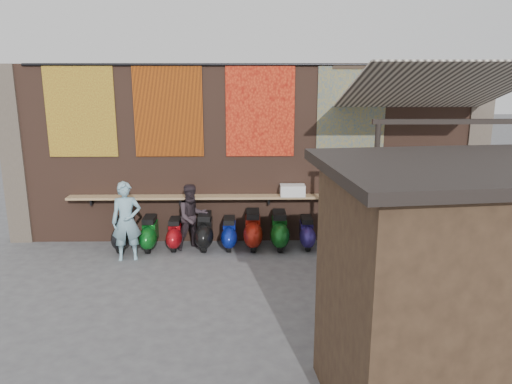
# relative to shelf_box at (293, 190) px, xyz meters

# --- Properties ---
(ground) EXTENTS (70.00, 70.00, 0.00)m
(ground) POSITION_rel_shelf_box_xyz_m (-1.02, -2.30, -1.25)
(ground) COLOR #474749
(ground) RESTS_ON ground
(brick_wall) EXTENTS (10.00, 0.40, 4.00)m
(brick_wall) POSITION_rel_shelf_box_xyz_m (-1.02, 0.40, 0.75)
(brick_wall) COLOR brown
(brick_wall) RESTS_ON ground
(pier_left) EXTENTS (0.50, 0.50, 4.00)m
(pier_left) POSITION_rel_shelf_box_xyz_m (-6.22, 0.40, 0.75)
(pier_left) COLOR #4C4238
(pier_left) RESTS_ON ground
(pier_right) EXTENTS (0.50, 0.50, 4.00)m
(pier_right) POSITION_rel_shelf_box_xyz_m (4.18, 0.40, 0.75)
(pier_right) COLOR #4C4238
(pier_right) RESTS_ON ground
(eating_counter) EXTENTS (8.00, 0.32, 0.05)m
(eating_counter) POSITION_rel_shelf_box_xyz_m (-1.02, 0.03, -0.15)
(eating_counter) COLOR #9E7A51
(eating_counter) RESTS_ON brick_wall
(shelf_box) EXTENTS (0.55, 0.31, 0.25)m
(shelf_box) POSITION_rel_shelf_box_xyz_m (0.00, 0.00, 0.00)
(shelf_box) COLOR white
(shelf_box) RESTS_ON eating_counter
(tapestry_redgold) EXTENTS (1.50, 0.02, 2.00)m
(tapestry_redgold) POSITION_rel_shelf_box_xyz_m (-4.62, 0.18, 1.75)
(tapestry_redgold) COLOR maroon
(tapestry_redgold) RESTS_ON brick_wall
(tapestry_sun) EXTENTS (1.50, 0.02, 2.00)m
(tapestry_sun) POSITION_rel_shelf_box_xyz_m (-2.72, 0.18, 1.75)
(tapestry_sun) COLOR #DE570D
(tapestry_sun) RESTS_ON brick_wall
(tapestry_orange) EXTENTS (1.50, 0.02, 2.00)m
(tapestry_orange) POSITION_rel_shelf_box_xyz_m (-0.72, 0.18, 1.75)
(tapestry_orange) COLOR red
(tapestry_orange) RESTS_ON brick_wall
(tapestry_multi) EXTENTS (1.50, 0.02, 2.00)m
(tapestry_multi) POSITION_rel_shelf_box_xyz_m (1.28, 0.18, 1.75)
(tapestry_multi) COLOR navy
(tapestry_multi) RESTS_ON brick_wall
(hang_rail) EXTENTS (9.50, 0.06, 0.06)m
(hang_rail) POSITION_rel_shelf_box_xyz_m (-1.02, 0.17, 2.73)
(hang_rail) COLOR black
(hang_rail) RESTS_ON brick_wall
(scooter_stool_0) EXTENTS (0.34, 0.76, 0.72)m
(scooter_stool_0) POSITION_rel_shelf_box_xyz_m (-3.78, -0.30, -0.89)
(scooter_stool_0) COLOR black
(scooter_stool_0) RESTS_ON ground
(scooter_stool_1) EXTENTS (0.35, 0.77, 0.73)m
(scooter_stool_1) POSITION_rel_shelf_box_xyz_m (-3.17, -0.33, -0.89)
(scooter_stool_1) COLOR #0C5919
(scooter_stool_1) RESTS_ON ground
(scooter_stool_2) EXTENTS (0.32, 0.71, 0.67)m
(scooter_stool_2) POSITION_rel_shelf_box_xyz_m (-2.62, -0.29, -0.91)
(scooter_stool_2) COLOR maroon
(scooter_stool_2) RESTS_ON ground
(scooter_stool_3) EXTENTS (0.37, 0.82, 0.78)m
(scooter_stool_3) POSITION_rel_shelf_box_xyz_m (-1.96, -0.27, -0.86)
(scooter_stool_3) COLOR black
(scooter_stool_3) RESTS_ON ground
(scooter_stool_4) EXTENTS (0.33, 0.72, 0.69)m
(scooter_stool_4) POSITION_rel_shelf_box_xyz_m (-1.42, -0.30, -0.91)
(scooter_stool_4) COLOR navy
(scooter_stool_4) RESTS_ON ground
(scooter_stool_5) EXTENTS (0.39, 0.87, 0.83)m
(scooter_stool_5) POSITION_rel_shelf_box_xyz_m (-0.89, -0.26, -0.84)
(scooter_stool_5) COLOR maroon
(scooter_stool_5) RESTS_ON ground
(scooter_stool_6) EXTENTS (0.38, 0.85, 0.81)m
(scooter_stool_6) POSITION_rel_shelf_box_xyz_m (-0.31, -0.28, -0.85)
(scooter_stool_6) COLOR #0D4413
(scooter_stool_6) RESTS_ON ground
(scooter_stool_7) EXTENTS (0.33, 0.73, 0.69)m
(scooter_stool_7) POSITION_rel_shelf_box_xyz_m (0.31, -0.28, -0.91)
(scooter_stool_7) COLOR navy
(scooter_stool_7) RESTS_ON ground
(diner_left) EXTENTS (0.67, 0.50, 1.66)m
(diner_left) POSITION_rel_shelf_box_xyz_m (-3.51, -0.90, -0.42)
(diner_left) COLOR #7EA9B8
(diner_left) RESTS_ON ground
(diner_right) EXTENTS (0.89, 0.82, 1.47)m
(diner_right) POSITION_rel_shelf_box_xyz_m (-2.22, -0.30, -0.52)
(diner_right) COLOR #2D2328
(diner_right) RESTS_ON ground
(shopper_navy) EXTENTS (1.01, 0.46, 1.70)m
(shopper_navy) POSITION_rel_shelf_box_xyz_m (2.19, -2.87, -0.40)
(shopper_navy) COLOR black
(shopper_navy) RESTS_ON ground
(shopper_grey) EXTENTS (1.15, 1.05, 1.55)m
(shopper_grey) POSITION_rel_shelf_box_xyz_m (2.56, -2.71, -0.48)
(shopper_grey) COLOR slate
(shopper_grey) RESTS_ON ground
(shopper_tan) EXTENTS (1.01, 0.92, 1.73)m
(shopper_tan) POSITION_rel_shelf_box_xyz_m (2.55, -1.72, -0.39)
(shopper_tan) COLOR #966B5F
(shopper_tan) RESTS_ON ground
(market_stall) EXTENTS (2.81, 2.24, 2.83)m
(market_stall) POSITION_rel_shelf_box_xyz_m (1.27, -5.72, 0.16)
(market_stall) COLOR black
(market_stall) RESTS_ON ground
(stall_roof) EXTENTS (3.16, 2.56, 0.12)m
(stall_roof) POSITION_rel_shelf_box_xyz_m (1.27, -5.72, 1.64)
(stall_roof) COLOR black
(stall_roof) RESTS_ON market_stall
(stall_sign) EXTENTS (1.20, 0.17, 0.50)m
(stall_sign) POSITION_rel_shelf_box_xyz_m (1.16, -4.71, 0.80)
(stall_sign) COLOR gold
(stall_sign) RESTS_ON market_stall
(stall_shelf) EXTENTS (2.16, 0.34, 0.06)m
(stall_shelf) POSITION_rel_shelf_box_xyz_m (1.16, -4.71, -0.22)
(stall_shelf) COLOR #473321
(stall_shelf) RESTS_ON market_stall
(awning_canvas) EXTENTS (3.20, 3.28, 0.97)m
(awning_canvas) POSITION_rel_shelf_box_xyz_m (2.48, -1.40, 2.30)
(awning_canvas) COLOR beige
(awning_canvas) RESTS_ON brick_wall
(awning_ledger) EXTENTS (3.30, 0.08, 0.12)m
(awning_ledger) POSITION_rel_shelf_box_xyz_m (2.48, 0.19, 2.70)
(awning_ledger) COLOR #33261C
(awning_ledger) RESTS_ON brick_wall
(awning_header) EXTENTS (3.00, 0.08, 0.08)m
(awning_header) POSITION_rel_shelf_box_xyz_m (2.48, -2.90, 1.83)
(awning_header) COLOR black
(awning_header) RESTS_ON awning_post_left
(awning_post_left) EXTENTS (0.09, 0.09, 3.10)m
(awning_post_left) POSITION_rel_shelf_box_xyz_m (1.08, -2.90, 0.30)
(awning_post_left) COLOR black
(awning_post_left) RESTS_ON ground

